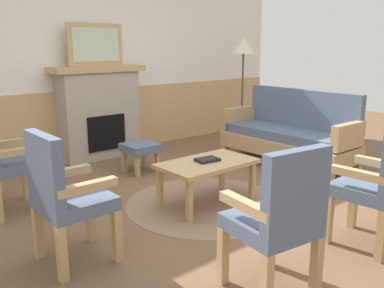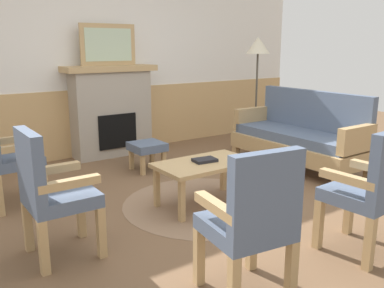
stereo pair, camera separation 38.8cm
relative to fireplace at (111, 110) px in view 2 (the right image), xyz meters
The scene contains 14 objects.
ground_plane 2.44m from the fireplace, 90.00° to the right, with size 14.00×14.00×0.00m, color brown.
wall_back 0.70m from the fireplace, 90.00° to the left, with size 7.20×0.14×2.70m.
fireplace is the anchor object (origin of this frame).
framed_picture 0.91m from the fireplace, 90.00° to the left, with size 0.80×0.04×0.56m.
couch 2.63m from the fireplace, 48.42° to the right, with size 0.70×1.80×0.98m.
coffee_table 2.33m from the fireplace, 91.65° to the right, with size 0.96×0.56×0.44m.
round_rug 2.40m from the fireplace, 91.65° to the right, with size 1.64×1.64×0.01m, color #896B51.
book_on_table 2.31m from the fireplace, 91.48° to the right, with size 0.22×0.15×0.03m, color black.
footstool 1.03m from the fireplace, 87.76° to the right, with size 0.40×0.40×0.36m.
armchair_near_fireplace 2.99m from the fireplace, 122.74° to the right, with size 0.48×0.48×0.98m.
armchair_by_window_left 2.08m from the fireplace, 143.50° to the right, with size 0.51×0.51×0.98m.
armchair_front_left 3.84m from the fireplace, 85.04° to the right, with size 0.50×0.50×0.98m.
armchair_front_center 3.82m from the fireplace, 101.76° to the right, with size 0.54×0.54×0.98m.
floor_lamp_by_couch 2.36m from the fireplace, 20.24° to the right, with size 0.36×0.36×1.68m.
Camera 2 is at (-2.41, -3.07, 1.55)m, focal length 38.65 mm.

